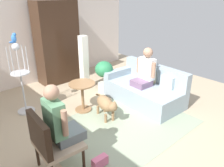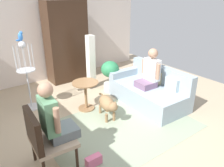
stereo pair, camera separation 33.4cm
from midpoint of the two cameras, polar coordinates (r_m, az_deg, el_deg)
The scene contains 15 objects.
ground_plane at distance 4.33m, azimuth 2.33°, elevation -11.43°, with size 7.58×7.58×0.00m, color tan.
back_wall at distance 6.50m, azimuth -16.04°, elevation 11.94°, with size 6.31×0.12×2.60m, color silver.
area_rug at distance 4.37m, azimuth 4.45°, elevation -11.04°, with size 2.75×1.97×0.01m, color gray.
couch at distance 5.24m, azimuth 11.31°, elevation -1.80°, with size 1.00×1.83×0.83m.
armchair at distance 3.29m, azimuth -14.16°, elevation -13.05°, with size 0.62×0.66×0.94m.
person_on_couch at distance 5.02m, azimuth 11.57°, elevation 2.96°, with size 0.46×0.53×0.86m.
person_on_armchair at distance 3.19m, azimuth -11.89°, elevation -8.52°, with size 0.50×0.53×0.88m.
round_end_table at distance 4.80m, azimuth -4.78°, elevation -2.23°, with size 0.56×0.56×0.64m.
dog at distance 4.49m, azimuth 1.00°, elevation -5.28°, with size 0.40×0.84×0.52m.
bird_cage_stand at distance 4.97m, azimuth -19.03°, elevation 1.60°, with size 0.38×0.38×1.50m.
parrot at distance 4.75m, azimuth -20.44°, elevation 11.16°, with size 0.17×0.10×0.19m.
potted_plant at distance 5.63m, azimuth 1.19°, elevation 2.63°, with size 0.45×0.45×0.80m.
column_lamp at distance 5.80m, azimuth -3.76°, elevation 5.33°, with size 0.20×0.20×1.39m.
armoire_cabinet at distance 6.37m, azimuth -10.08°, elevation 10.40°, with size 1.11×0.56×2.19m, color #382316.
handbag at distance 3.53m, azimuth -1.84°, elevation -19.14°, with size 0.25×0.11×0.15m, color #D8668C.
Camera 2 is at (-2.14, -2.86, 2.44)m, focal length 35.91 mm.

